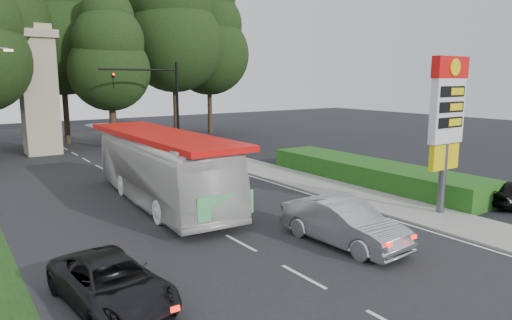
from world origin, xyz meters
TOP-DOWN VIEW (x-y plane):
  - ground at (0.00, 0.00)m, footprint 120.00×120.00m
  - road_surface at (0.00, 12.00)m, footprint 14.00×80.00m
  - sidewalk_right at (8.50, 12.00)m, footprint 3.00×80.00m
  - hedge at (11.50, 8.00)m, footprint 3.00×14.00m
  - gas_station_pylon at (9.20, 1.99)m, footprint 2.10×0.45m
  - traffic_signal_mast at (5.68, 24.00)m, footprint 6.10×0.35m
  - monument at (-2.00, 30.00)m, footprint 3.00×3.00m
  - tree_center_right at (1.00, 35.00)m, footprint 9.24×9.24m
  - tree_east_near at (6.00, 37.00)m, footprint 8.12×8.12m
  - tree_east_mid at (11.00, 33.00)m, footprint 9.52×9.52m
  - tree_far_east at (16.00, 35.00)m, footprint 8.68×8.68m
  - tree_monument_right at (3.50, 29.50)m, footprint 6.72×6.72m
  - transit_bus at (-0.06, 10.90)m, footprint 3.65×12.40m
  - sedan_silver at (3.01, 1.83)m, footprint 2.03×5.08m
  - suv_charcoal at (-5.28, 2.06)m, footprint 2.60×4.79m

SIDE VIEW (x-z plane):
  - ground at x=0.00m, z-range 0.00..0.00m
  - road_surface at x=0.00m, z-range 0.00..0.02m
  - sidewalk_right at x=8.50m, z-range 0.00..0.12m
  - hedge at x=11.50m, z-range 0.00..1.20m
  - suv_charcoal at x=-5.28m, z-range 0.00..1.27m
  - sedan_silver at x=3.01m, z-range 0.00..1.64m
  - transit_bus at x=-0.06m, z-range 0.00..3.41m
  - gas_station_pylon at x=9.20m, z-range 1.02..7.87m
  - traffic_signal_mast at x=5.68m, z-range 1.07..8.27m
  - monument at x=-2.00m, z-range 0.08..10.13m
  - tree_monument_right at x=3.50m, z-range 1.41..14.61m
  - tree_east_near at x=6.00m, z-range 1.71..17.66m
  - tree_far_east at x=16.00m, z-range 1.83..18.88m
  - tree_center_right at x=1.00m, z-range 1.94..20.09m
  - tree_east_mid at x=11.00m, z-range 2.00..20.70m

